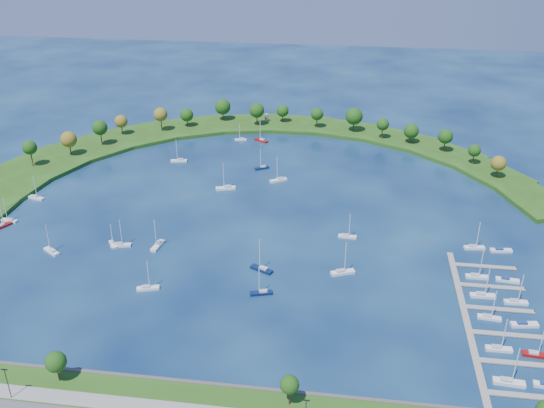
# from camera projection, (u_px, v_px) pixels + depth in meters

# --- Properties ---
(ground) EXTENTS (700.00, 700.00, 0.00)m
(ground) POSITION_uv_depth(u_px,v_px,m) (259.00, 217.00, 257.82)
(ground) COLOR #071741
(ground) RESTS_ON ground
(breakwater) EXTENTS (286.74, 247.64, 2.00)m
(breakwater) POSITION_uv_depth(u_px,v_px,m) (185.00, 165.00, 305.99)
(breakwater) COLOR #284913
(breakwater) RESTS_ON ground
(breakwater_trees) EXTENTS (237.25, 91.68, 14.26)m
(breakwater_trees) POSITION_uv_depth(u_px,v_px,m) (261.00, 123.00, 334.53)
(breakwater_trees) COLOR #382314
(breakwater_trees) RESTS_ON breakwater
(harbor_tower) EXTENTS (2.60, 2.60, 4.60)m
(harbor_tower) POSITION_uv_depth(u_px,v_px,m) (266.00, 118.00, 362.59)
(harbor_tower) COLOR gray
(harbor_tower) RESTS_ON breakwater
(dock_system) EXTENTS (24.28, 82.00, 1.60)m
(dock_system) POSITION_uv_depth(u_px,v_px,m) (489.00, 320.00, 193.47)
(dock_system) COLOR gray
(dock_system) RESTS_ON ground
(moored_boat_0) EXTENTS (8.59, 6.73, 12.73)m
(moored_boat_0) POSITION_uv_depth(u_px,v_px,m) (279.00, 179.00, 290.12)
(moored_boat_0) COLOR white
(moored_boat_0) RESTS_ON ground
(moored_boat_1) EXTENTS (9.67, 5.04, 13.70)m
(moored_boat_1) POSITION_uv_depth(u_px,v_px,m) (226.00, 187.00, 281.93)
(moored_boat_1) COLOR white
(moored_boat_1) RESTS_ON ground
(moored_boat_2) EXTENTS (9.18, 5.59, 13.06)m
(moored_boat_2) POSITION_uv_depth(u_px,v_px,m) (342.00, 272.00, 217.90)
(moored_boat_2) COLOR white
(moored_boat_2) RESTS_ON ground
(moored_boat_3) EXTENTS (7.46, 2.47, 10.82)m
(moored_boat_3) POSITION_uv_depth(u_px,v_px,m) (347.00, 236.00, 241.47)
(moored_boat_3) COLOR white
(moored_boat_3) RESTS_ON ground
(moored_boat_4) EXTENTS (8.14, 4.07, 11.53)m
(moored_boat_4) POSITION_uv_depth(u_px,v_px,m) (36.00, 197.00, 272.91)
(moored_boat_4) COLOR white
(moored_boat_4) RESTS_ON ground
(moored_boat_5) EXTENTS (3.61, 8.75, 12.49)m
(moored_boat_5) POSITION_uv_depth(u_px,v_px,m) (158.00, 245.00, 234.98)
(moored_boat_5) COLOR white
(moored_boat_5) RESTS_ON ground
(moored_boat_6) EXTENTS (8.02, 6.25, 11.87)m
(moored_boat_6) POSITION_uv_depth(u_px,v_px,m) (51.00, 251.00, 231.07)
(moored_boat_6) COLOR white
(moored_boat_6) RESTS_ON ground
(moored_boat_7) EXTENTS (8.72, 3.72, 12.41)m
(moored_boat_7) POSITION_uv_depth(u_px,v_px,m) (179.00, 160.00, 311.86)
(moored_boat_7) COLOR white
(moored_boat_7) RESTS_ON ground
(moored_boat_8) EXTENTS (7.68, 2.97, 11.00)m
(moored_boat_8) POSITION_uv_depth(u_px,v_px,m) (9.00, 220.00, 253.48)
(moored_boat_8) COLOR white
(moored_boat_8) RESTS_ON ground
(moored_boat_9) EXTENTS (9.03, 6.01, 12.97)m
(moored_boat_9) POSITION_uv_depth(u_px,v_px,m) (262.00, 269.00, 219.68)
(moored_boat_9) COLOR #0A1A43
(moored_boat_9) RESTS_ON ground
(moored_boat_10) EXTENTS (7.51, 5.42, 10.92)m
(moored_boat_10) POSITION_uv_depth(u_px,v_px,m) (262.00, 167.00, 303.67)
(moored_boat_10) COLOR #0A1A43
(moored_boat_10) RESTS_ON ground
(moored_boat_12) EXTENTS (5.61, 7.83, 11.37)m
(moored_boat_12) POSITION_uv_depth(u_px,v_px,m) (2.00, 225.00, 249.12)
(moored_boat_12) COLOR maroon
(moored_boat_12) RESTS_ON ground
(moored_boat_13) EXTENTS (8.15, 4.37, 11.53)m
(moored_boat_13) POSITION_uv_depth(u_px,v_px,m) (148.00, 287.00, 209.08)
(moored_boat_13) COLOR white
(moored_boat_13) RESTS_ON ground
(moored_boat_14) EXTENTS (8.22, 3.72, 11.68)m
(moored_boat_14) POSITION_uv_depth(u_px,v_px,m) (121.00, 244.00, 235.31)
(moored_boat_14) COLOR white
(moored_boat_14) RESTS_ON ground
(moored_boat_15) EXTENTS (8.06, 4.17, 11.40)m
(moored_boat_15) POSITION_uv_depth(u_px,v_px,m) (261.00, 292.00, 206.55)
(moored_boat_15) COLOR #0A1A43
(moored_boat_15) RESTS_ON ground
(moored_boat_16) EXTENTS (8.42, 6.45, 12.41)m
(moored_boat_16) POSITION_uv_depth(u_px,v_px,m) (261.00, 140.00, 338.39)
(moored_boat_16) COLOR maroon
(moored_boat_16) RESTS_ON ground
(moored_boat_17) EXTENTS (6.87, 2.76, 9.81)m
(moored_boat_17) POSITION_uv_depth(u_px,v_px,m) (241.00, 139.00, 339.90)
(moored_boat_17) COLOR white
(moored_boat_17) RESTS_ON ground
(moored_boat_18) EXTENTS (5.27, 6.22, 9.43)m
(moored_boat_18) POSITION_uv_depth(u_px,v_px,m) (113.00, 243.00, 236.02)
(moored_boat_18) COLOR white
(moored_boat_18) RESTS_ON ground
(docked_boat_0) EXTENTS (8.97, 3.14, 12.95)m
(docked_boat_0) POSITION_uv_depth(u_px,v_px,m) (509.00, 381.00, 168.02)
(docked_boat_0) COLOR white
(docked_boat_0) RESTS_ON ground
(docked_boat_2) EXTENTS (7.96, 2.24, 11.70)m
(docked_boat_2) POSITION_uv_depth(u_px,v_px,m) (499.00, 348.00, 180.66)
(docked_boat_2) COLOR white
(docked_boat_2) RESTS_ON ground
(docked_boat_3) EXTENTS (8.09, 2.94, 11.64)m
(docked_boat_3) POSITION_uv_depth(u_px,v_px,m) (536.00, 354.00, 178.34)
(docked_boat_3) COLOR maroon
(docked_boat_3) RESTS_ON ground
(docked_boat_4) EXTENTS (7.69, 2.94, 11.03)m
(docked_boat_4) POSITION_uv_depth(u_px,v_px,m) (489.00, 317.00, 194.30)
(docked_boat_4) COLOR white
(docked_boat_4) RESTS_ON ground
(docked_boat_5) EXTENTS (9.01, 3.65, 1.79)m
(docked_boat_5) POSITION_uv_depth(u_px,v_px,m) (524.00, 324.00, 191.12)
(docked_boat_5) COLOR white
(docked_boat_5) RESTS_ON ground
(docked_boat_6) EXTENTS (8.66, 2.76, 12.59)m
(docked_boat_6) POSITION_uv_depth(u_px,v_px,m) (483.00, 295.00, 205.07)
(docked_boat_6) COLOR white
(docked_boat_6) RESTS_ON ground
(docked_boat_7) EXTENTS (7.93, 2.54, 11.53)m
(docked_boat_7) POSITION_uv_depth(u_px,v_px,m) (516.00, 301.00, 201.75)
(docked_boat_7) COLOR white
(docked_boat_7) RESTS_ON ground
(docked_boat_8) EXTENTS (8.04, 2.29, 11.81)m
(docked_boat_8) POSITION_uv_depth(u_px,v_px,m) (477.00, 276.00, 215.47)
(docked_boat_8) COLOR white
(docked_boat_8) RESTS_ON ground
(docked_boat_9) EXTENTS (8.32, 3.15, 1.66)m
(docked_boat_9) POSITION_uv_depth(u_px,v_px,m) (507.00, 280.00, 213.67)
(docked_boat_9) COLOR white
(docked_boat_9) RESTS_ON ground
(docked_boat_10) EXTENTS (8.25, 3.24, 11.81)m
(docked_boat_10) POSITION_uv_depth(u_px,v_px,m) (474.00, 247.00, 233.58)
(docked_boat_10) COLOR white
(docked_boat_10) RESTS_ON ground
(docked_boat_11) EXTENTS (8.48, 3.08, 1.69)m
(docked_boat_11) POSITION_uv_depth(u_px,v_px,m) (501.00, 250.00, 231.86)
(docked_boat_11) COLOR white
(docked_boat_11) RESTS_ON ground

